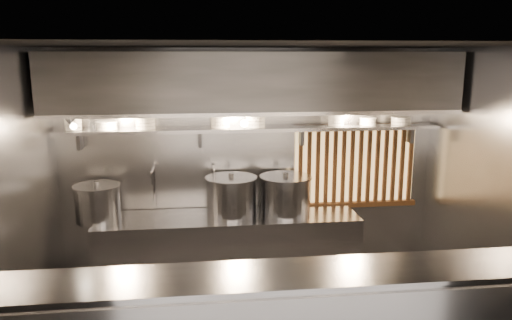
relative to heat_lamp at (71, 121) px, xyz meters
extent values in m
plane|color=black|center=(1.90, -0.85, 0.73)|extent=(4.50, 4.50, 0.00)
plane|color=gray|center=(1.90, 0.65, -0.67)|extent=(4.50, 0.00, 4.50)
plane|color=gray|center=(-0.35, -0.85, -0.67)|extent=(0.00, 3.00, 3.00)
plane|color=gray|center=(4.15, -0.85, -0.67)|extent=(0.00, 3.00, 3.00)
cube|color=#95959A|center=(1.90, -1.80, -0.95)|extent=(4.50, 0.56, 0.03)
cube|color=#95959A|center=(1.60, 0.28, -1.62)|extent=(3.00, 0.70, 0.90)
cube|color=#95959A|center=(1.90, 0.47, -0.19)|extent=(4.40, 0.34, 0.04)
cube|color=#2D2D30|center=(1.90, 0.25, 0.36)|extent=(4.40, 0.80, 0.65)
cube|color=#95959A|center=(1.90, -0.15, 0.05)|extent=(4.40, 0.03, 0.04)
cube|color=#FFC672|center=(3.20, 0.63, -0.69)|extent=(1.50, 0.02, 0.92)
cube|color=brown|center=(3.20, 0.58, -0.20)|extent=(1.56, 0.06, 0.06)
cube|color=brown|center=(3.20, 0.58, -1.18)|extent=(1.56, 0.06, 0.06)
cube|color=brown|center=(2.50, 0.58, -0.69)|extent=(0.04, 0.04, 0.92)
cube|color=brown|center=(2.61, 0.58, -0.69)|extent=(0.04, 0.04, 0.92)
cube|color=brown|center=(2.72, 0.58, -0.69)|extent=(0.04, 0.04, 0.92)
cube|color=brown|center=(2.82, 0.58, -0.69)|extent=(0.04, 0.04, 0.92)
cube|color=brown|center=(2.93, 0.58, -0.69)|extent=(0.04, 0.04, 0.92)
cube|color=brown|center=(3.04, 0.58, -0.69)|extent=(0.04, 0.04, 0.92)
cube|color=brown|center=(3.14, 0.58, -0.69)|extent=(0.04, 0.04, 0.92)
cube|color=brown|center=(3.25, 0.58, -0.69)|extent=(0.04, 0.04, 0.92)
cube|color=brown|center=(3.36, 0.58, -0.69)|extent=(0.04, 0.04, 0.92)
cube|color=brown|center=(3.47, 0.58, -0.69)|extent=(0.04, 0.04, 0.92)
cube|color=brown|center=(3.57, 0.58, -0.69)|extent=(0.04, 0.04, 0.92)
cube|color=brown|center=(3.68, 0.58, -0.69)|extent=(0.04, 0.04, 0.92)
cube|color=brown|center=(3.79, 0.58, -0.69)|extent=(0.04, 0.04, 0.92)
cube|color=brown|center=(3.89, 0.58, -0.69)|extent=(0.04, 0.04, 0.92)
cylinder|color=silver|center=(0.75, 0.60, -0.88)|extent=(0.03, 0.03, 0.48)
sphere|color=silver|center=(0.75, 0.60, -0.64)|extent=(0.04, 0.04, 0.04)
cylinder|color=silver|center=(0.75, 0.47, -0.64)|extent=(0.03, 0.26, 0.03)
sphere|color=silver|center=(0.75, 0.34, -0.64)|extent=(0.04, 0.04, 0.04)
cylinder|color=silver|center=(0.75, 0.34, -0.71)|extent=(0.03, 0.03, 0.14)
cylinder|color=silver|center=(1.45, 0.60, -0.88)|extent=(0.03, 0.03, 0.48)
sphere|color=silver|center=(1.45, 0.60, -0.64)|extent=(0.04, 0.04, 0.04)
cylinder|color=silver|center=(1.45, 0.47, -0.64)|extent=(0.03, 0.26, 0.03)
sphere|color=silver|center=(1.45, 0.34, -0.64)|extent=(0.04, 0.04, 0.04)
cylinder|color=silver|center=(1.45, 0.34, -0.71)|extent=(0.03, 0.03, 0.14)
cone|color=#95959A|center=(0.00, 0.00, 0.00)|extent=(0.25, 0.27, 0.20)
sphere|color=#FFE0B2|center=(0.03, -0.02, -0.06)|extent=(0.07, 0.07, 0.07)
cylinder|color=#2D2D30|center=(0.00, 0.10, 0.08)|extent=(0.02, 0.22, 0.02)
cylinder|color=#2D2D30|center=(1.80, 0.35, -0.03)|extent=(0.01, 0.01, 0.12)
sphere|color=#FFE0B2|center=(1.80, 0.35, -0.11)|extent=(0.09, 0.09, 0.09)
cylinder|color=#95959A|center=(0.15, 0.29, -0.98)|extent=(0.54, 0.54, 0.38)
cylinder|color=#95959A|center=(0.15, 0.29, -0.77)|extent=(0.58, 0.58, 0.03)
cylinder|color=#2D2D30|center=(0.15, 0.29, -0.74)|extent=(0.06, 0.06, 0.04)
cylinder|color=#95959A|center=(1.64, 0.30, -0.96)|extent=(0.73, 0.73, 0.42)
cylinder|color=#95959A|center=(1.64, 0.30, -0.73)|extent=(0.76, 0.76, 0.03)
cylinder|color=#2D2D30|center=(1.64, 0.30, -0.69)|extent=(0.06, 0.06, 0.04)
cylinder|color=#95959A|center=(2.27, 0.30, -0.96)|extent=(0.64, 0.64, 0.42)
cylinder|color=#95959A|center=(2.27, 0.30, -0.73)|extent=(0.67, 0.67, 0.03)
cylinder|color=#2D2D30|center=(2.27, 0.30, -0.70)|extent=(0.06, 0.06, 0.04)
cylinder|color=silver|center=(-0.09, 0.47, -0.15)|extent=(0.18, 0.18, 0.03)
cylinder|color=silver|center=(-0.09, 0.47, -0.11)|extent=(0.18, 0.18, 0.03)
cylinder|color=silver|center=(-0.09, 0.47, -0.07)|extent=(0.18, 0.18, 0.03)
cylinder|color=silver|center=(-0.09, 0.47, -0.03)|extent=(0.18, 0.18, 0.03)
cylinder|color=silver|center=(-0.09, 0.47, -0.01)|extent=(0.20, 0.20, 0.01)
cylinder|color=silver|center=(0.27, 0.47, -0.15)|extent=(0.23, 0.23, 0.03)
cylinder|color=silver|center=(0.27, 0.47, -0.11)|extent=(0.23, 0.23, 0.03)
cylinder|color=silver|center=(0.27, 0.47, -0.08)|extent=(0.24, 0.24, 0.01)
cylinder|color=silver|center=(0.69, 0.47, -0.15)|extent=(0.22, 0.22, 0.03)
cylinder|color=silver|center=(0.69, 0.47, -0.11)|extent=(0.22, 0.22, 0.03)
cylinder|color=silver|center=(0.69, 0.47, -0.07)|extent=(0.22, 0.22, 0.03)
cylinder|color=silver|center=(0.69, 0.47, -0.04)|extent=(0.24, 0.24, 0.01)
cylinder|color=silver|center=(1.54, 0.47, -0.15)|extent=(0.22, 0.22, 0.03)
cylinder|color=silver|center=(1.54, 0.47, -0.11)|extent=(0.22, 0.22, 0.03)
cylinder|color=silver|center=(1.54, 0.47, -0.07)|extent=(0.22, 0.22, 0.03)
cylinder|color=silver|center=(1.54, 0.47, -0.04)|extent=(0.23, 0.23, 0.01)
cylinder|color=silver|center=(1.94, 0.47, -0.15)|extent=(0.23, 0.23, 0.03)
cylinder|color=silver|center=(1.94, 0.47, -0.11)|extent=(0.23, 0.23, 0.03)
cylinder|color=silver|center=(1.94, 0.47, -0.07)|extent=(0.23, 0.23, 0.03)
cylinder|color=silver|center=(1.94, 0.47, -0.04)|extent=(0.24, 0.24, 0.01)
cylinder|color=silver|center=(2.90, 0.47, -0.15)|extent=(0.18, 0.18, 0.03)
cylinder|color=silver|center=(2.90, 0.47, -0.11)|extent=(0.18, 0.18, 0.03)
cylinder|color=silver|center=(2.90, 0.47, -0.07)|extent=(0.18, 0.18, 0.03)
cylinder|color=silver|center=(2.90, 0.47, -0.04)|extent=(0.20, 0.20, 0.01)
cylinder|color=silver|center=(3.28, 0.47, -0.15)|extent=(0.19, 0.19, 0.03)
cylinder|color=silver|center=(3.28, 0.47, -0.11)|extent=(0.19, 0.19, 0.03)
cylinder|color=silver|center=(3.28, 0.47, -0.08)|extent=(0.20, 0.20, 0.01)
cylinder|color=silver|center=(3.69, 0.47, -0.15)|extent=(0.22, 0.22, 0.03)
cylinder|color=silver|center=(3.69, 0.47, -0.11)|extent=(0.22, 0.22, 0.03)
cylinder|color=silver|center=(3.69, 0.47, -0.08)|extent=(0.24, 0.24, 0.01)
camera|label=1|loc=(1.26, -5.20, 0.65)|focal=35.00mm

